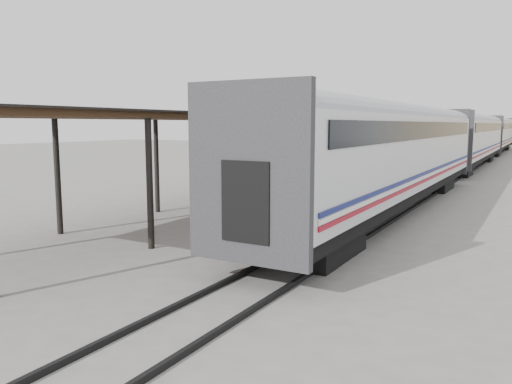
{
  "coord_description": "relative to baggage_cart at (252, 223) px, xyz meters",
  "views": [
    {
      "loc": [
        8.75,
        -13.17,
        3.73
      ],
      "look_at": [
        1.31,
        -0.27,
        1.7
      ],
      "focal_mm": 35.0,
      "sensor_mm": 36.0,
      "label": 1
    }
  ],
  "objects": [
    {
      "name": "ground",
      "position": [
        -0.98,
        -0.07,
        -0.65
      ],
      "size": [
        160.0,
        160.0,
        0.0
      ],
      "primitive_type": "plane",
      "color": "slate",
      "rests_on": "ground"
    },
    {
      "name": "train",
      "position": [
        2.22,
        33.72,
        2.04
      ],
      "size": [
        3.45,
        76.01,
        4.01
      ],
      "color": "silver",
      "rests_on": "ground"
    },
    {
      "name": "canopy",
      "position": [
        -4.38,
        23.93,
        3.36
      ],
      "size": [
        4.9,
        64.3,
        4.15
      ],
      "color": "#422B19",
      "rests_on": "ground"
    },
    {
      "name": "rails",
      "position": [
        2.22,
        33.93,
        -0.59
      ],
      "size": [
        1.54,
        150.0,
        0.12
      ],
      "color": "black",
      "rests_on": "ground"
    },
    {
      "name": "building_left",
      "position": [
        -10.98,
        81.93,
        2.35
      ],
      "size": [
        12.0,
        8.0,
        6.0
      ],
      "primitive_type": "cube",
      "color": "tan",
      "rests_on": "ground"
    },
    {
      "name": "baggage_cart",
      "position": [
        0.0,
        0.0,
        0.0
      ],
      "size": [
        1.5,
        2.52,
        0.86
      ],
      "rotation": [
        0.0,
        0.0,
        0.11
      ],
      "color": "brown",
      "rests_on": "ground"
    },
    {
      "name": "suitcase_stack",
      "position": [
        -0.16,
        0.36,
        0.4
      ],
      "size": [
        1.26,
        1.23,
        0.57
      ],
      "rotation": [
        0.0,
        0.0,
        0.11
      ],
      "color": "#3E3F41",
      "rests_on": "baggage_cart"
    },
    {
      "name": "luggage_tug",
      "position": [
        -2.01,
        17.4,
        0.01
      ],
      "size": [
        1.27,
        1.78,
        1.44
      ],
      "rotation": [
        0.0,
        0.0,
        -0.19
      ],
      "color": "maroon",
      "rests_on": "ground"
    },
    {
      "name": "porter",
      "position": [
        0.22,
        -0.65,
        1.11
      ],
      "size": [
        0.65,
        0.77,
        1.79
      ],
      "primitive_type": "imported",
      "rotation": [
        0.0,
        0.0,
        1.17
      ],
      "color": "navy",
      "rests_on": "baggage_cart"
    },
    {
      "name": "pedestrian",
      "position": [
        -3.25,
        16.26,
        0.15
      ],
      "size": [
        0.94,
        0.39,
        1.6
      ],
      "primitive_type": "imported",
      "rotation": [
        0.0,
        0.0,
        3.15
      ],
      "color": "black",
      "rests_on": "ground"
    }
  ]
}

